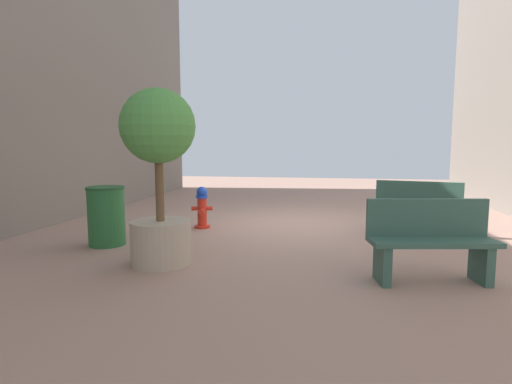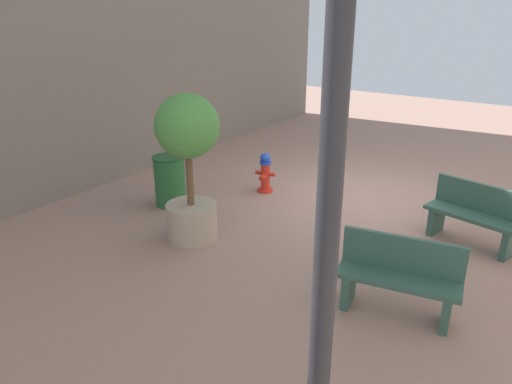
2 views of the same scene
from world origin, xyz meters
name	(u,v)px [view 1 (image 1 of 2)]	position (x,y,z in m)	size (l,w,h in m)	color
ground_plane	(294,223)	(0.00, 0.00, 0.00)	(23.40, 23.40, 0.00)	#9E7A6B
fire_hydrant	(202,207)	(1.70, 0.76, 0.39)	(0.41, 0.38, 0.79)	red
bench_near	(418,209)	(-2.19, 0.82, 0.48)	(1.49, 0.75, 0.95)	#33594C
bench_far	(430,240)	(-1.83, 3.25, 0.48)	(1.48, 0.68, 0.95)	#33594C
planter_tree	(159,160)	(1.52, 3.13, 1.38)	(0.97, 0.97, 2.31)	tan
trash_bin	(106,216)	(2.78, 2.31, 0.47)	(0.59, 0.59, 0.93)	#266633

